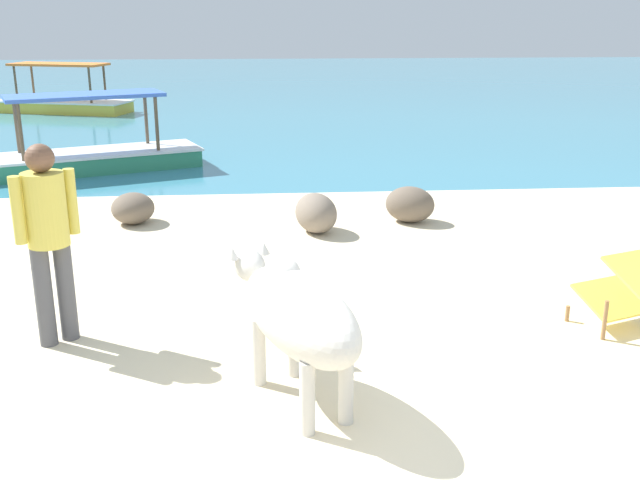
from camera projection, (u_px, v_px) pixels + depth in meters
The scene contains 9 objects.
water_surface at pixel (282, 91), 25.20m from camera, with size 60.00×36.00×0.03m, color teal.
cow at pixel (296, 313), 4.92m from camera, with size 1.03×1.71×0.97m.
deck_chair_near at pixel (627, 289), 6.07m from camera, with size 0.77×0.90×0.68m.
person_standing at pixel (48, 230), 5.72m from camera, with size 0.43×0.34×1.62m.
shore_rock_large at pixel (410, 204), 9.34m from camera, with size 0.63×0.50×0.46m, color #6B5B4C.
shore_rock_medium at pixel (133, 208), 9.29m from camera, with size 0.59×0.54×0.39m, color #6B5B4C.
shore_rock_small at pixel (316, 213), 8.90m from camera, with size 0.68×0.48×0.48m, color gray.
boat_green at pixel (90, 154), 12.51m from camera, with size 3.84×2.43×1.29m.
boat_yellow at pixel (62, 102), 19.74m from camera, with size 3.85×2.18×1.29m.
Camera 1 is at (-0.63, -3.60, 2.61)m, focal length 41.36 mm.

